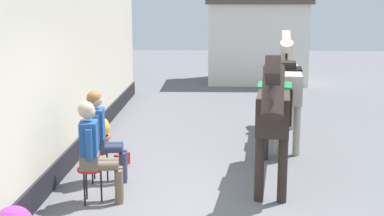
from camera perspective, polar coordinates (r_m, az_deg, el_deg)
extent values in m
plane|color=slate|center=(10.09, 2.64, -3.85)|extent=(40.00, 40.00, 0.00)
cube|color=beige|center=(8.64, -14.37, 4.72)|extent=(0.30, 14.00, 3.40)
cube|color=black|center=(8.93, -13.77, -5.00)|extent=(0.34, 14.00, 0.36)
cube|color=silver|center=(17.99, 6.94, 6.99)|extent=(3.20, 2.40, 2.60)
cylinder|color=red|center=(7.17, -11.03, -6.56)|extent=(0.34, 0.34, 0.03)
cylinder|color=black|center=(7.24, -9.85, -8.36)|extent=(0.02, 0.02, 0.45)
cylinder|color=black|center=(7.37, -11.42, -8.05)|extent=(0.02, 0.02, 0.45)
cylinder|color=black|center=(7.14, -11.62, -8.70)|extent=(0.02, 0.02, 0.45)
cube|color=brown|center=(7.14, -11.07, -5.69)|extent=(0.28, 0.35, 0.20)
cube|color=#1E4C8C|center=(7.05, -11.17, -3.20)|extent=(0.26, 0.37, 0.44)
sphere|color=tan|center=(6.97, -11.28, -0.41)|extent=(0.20, 0.20, 0.20)
sphere|color=#B2A38E|center=(6.97, -11.45, -0.17)|extent=(0.22, 0.22, 0.22)
cylinder|color=brown|center=(7.21, -9.48, -5.86)|extent=(0.39, 0.18, 0.13)
cylinder|color=brown|center=(7.29, -7.90, -8.10)|extent=(0.11, 0.11, 0.46)
cylinder|color=brown|center=(7.06, -9.57, -6.25)|extent=(0.39, 0.18, 0.13)
cylinder|color=brown|center=(7.14, -7.96, -8.53)|extent=(0.11, 0.11, 0.46)
cylinder|color=#1E4C8C|center=(7.26, -10.84, -3.18)|extent=(0.09, 0.09, 0.42)
cylinder|color=#1E4C8C|center=(6.87, -11.15, -4.02)|extent=(0.09, 0.09, 0.42)
cylinder|color=red|center=(7.97, -10.26, -4.71)|extent=(0.34, 0.34, 0.03)
cylinder|color=black|center=(8.02, -9.20, -6.35)|extent=(0.02, 0.02, 0.45)
cylinder|color=black|center=(8.16, -10.60, -6.10)|extent=(0.02, 0.02, 0.45)
cylinder|color=black|center=(7.93, -10.80, -6.62)|extent=(0.02, 0.02, 0.45)
cube|color=#2D3851|center=(7.94, -10.29, -3.91)|extent=(0.27, 0.34, 0.20)
cube|color=#1E4C8C|center=(7.86, -10.37, -1.66)|extent=(0.25, 0.36, 0.44)
sphere|color=tan|center=(7.79, -10.46, 0.85)|extent=(0.20, 0.20, 0.20)
sphere|color=olive|center=(7.79, -10.61, 1.06)|extent=(0.22, 0.22, 0.22)
cylinder|color=#2D3851|center=(8.01, -8.86, -4.10)|extent=(0.39, 0.17, 0.13)
cylinder|color=#2D3851|center=(8.08, -7.44, -6.14)|extent=(0.11, 0.11, 0.46)
cylinder|color=#2D3851|center=(7.86, -8.96, -4.41)|extent=(0.39, 0.17, 0.13)
cylinder|color=#2D3851|center=(7.93, -7.51, -6.49)|extent=(0.11, 0.11, 0.46)
cylinder|color=#1E4C8C|center=(8.06, -10.06, -1.69)|extent=(0.09, 0.09, 0.42)
cylinder|color=#1E4C8C|center=(7.68, -10.37, -2.36)|extent=(0.09, 0.09, 0.42)
cube|color=#2D231E|center=(7.93, 8.93, 0.41)|extent=(0.74, 2.24, 0.52)
cylinder|color=#2D231E|center=(7.15, 9.83, -6.70)|extent=(0.13, 0.13, 0.90)
cylinder|color=#2D231E|center=(7.16, 7.33, -6.61)|extent=(0.13, 0.13, 0.90)
cylinder|color=#2D231E|center=(9.02, 9.92, -2.91)|extent=(0.13, 0.13, 0.90)
cylinder|color=#2D231E|center=(9.02, 7.95, -2.84)|extent=(0.13, 0.13, 0.90)
cylinder|color=#2D231E|center=(6.68, 8.81, 1.78)|extent=(0.36, 0.66, 0.73)
cube|color=#2D231E|center=(6.29, 8.81, 4.02)|extent=(0.25, 0.55, 0.40)
cube|color=black|center=(6.67, 8.85, 2.99)|extent=(0.13, 0.63, 0.48)
cylinder|color=black|center=(9.10, 9.04, 0.06)|extent=(0.11, 0.11, 0.65)
cube|color=#197238|center=(7.98, 9.01, 2.49)|extent=(0.58, 0.66, 0.03)
cube|color=black|center=(7.97, 9.03, 2.98)|extent=(0.34, 0.47, 0.12)
cube|color=#B2A899|center=(10.18, 10.34, 2.78)|extent=(0.67, 2.23, 0.52)
cylinder|color=#B2A899|center=(11.26, 9.25, -0.03)|extent=(0.13, 0.13, 0.90)
cylinder|color=#B2A899|center=(11.27, 10.83, -0.07)|extent=(0.13, 0.13, 0.90)
cylinder|color=#B2A899|center=(9.37, 9.44, -2.35)|extent=(0.13, 0.13, 0.90)
cylinder|color=#B2A899|center=(9.38, 11.34, -2.40)|extent=(0.13, 0.13, 0.90)
cylinder|color=#B2A899|center=(11.33, 10.20, 5.64)|extent=(0.35, 0.66, 0.73)
cube|color=#B2A899|center=(11.64, 10.20, 7.30)|extent=(0.24, 0.54, 0.40)
cube|color=black|center=(11.29, 10.23, 6.33)|extent=(0.11, 0.63, 0.48)
cylinder|color=black|center=(9.11, 10.53, 0.02)|extent=(0.11, 0.11, 0.65)
cube|color=black|center=(10.05, 10.42, 4.25)|extent=(0.56, 0.65, 0.03)
cube|color=black|center=(10.04, 10.43, 4.65)|extent=(0.33, 0.47, 0.12)
cylinder|color=#A85638|center=(9.69, -10.06, -3.80)|extent=(0.34, 0.34, 0.28)
cylinder|color=#A85638|center=(9.66, -10.09, -3.11)|extent=(0.43, 0.43, 0.04)
sphere|color=gold|center=(9.62, -10.12, -2.08)|extent=(0.40, 0.40, 0.40)
cube|color=maroon|center=(8.80, -7.61, -5.56)|extent=(0.24, 0.30, 0.20)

